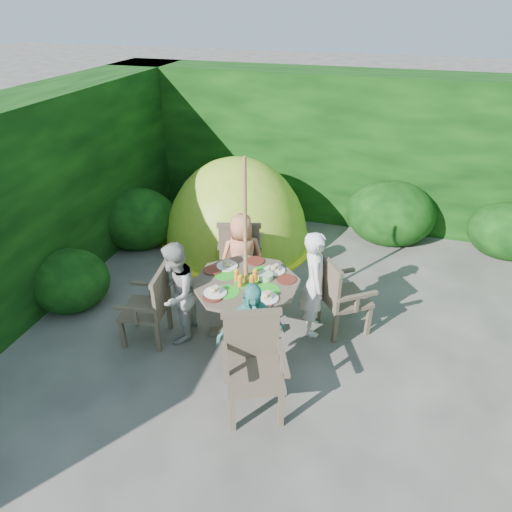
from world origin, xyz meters
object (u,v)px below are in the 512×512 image
(patio_table, at_px, (246,290))
(parasol_pole, at_px, (246,254))
(garden_chair_back, at_px, (240,251))
(child_back, at_px, (242,257))
(garden_chair_left, at_px, (151,305))
(garden_chair_front, at_px, (253,363))
(child_left, at_px, (176,293))
(garden_chair_right, at_px, (339,294))
(child_right, at_px, (315,284))
(child_front, at_px, (251,335))
(dome_tent, at_px, (237,242))

(patio_table, distance_m, parasol_pole, 0.48)
(garden_chair_back, bearing_deg, child_back, 98.01)
(garden_chair_left, xyz_separation_m, garden_chair_front, (1.42, -0.60, 0.04))
(parasol_pole, bearing_deg, child_left, -158.45)
(garden_chair_back, relative_size, child_back, 0.82)
(patio_table, distance_m, child_back, 0.80)
(child_left, bearing_deg, parasol_pole, 102.61)
(garden_chair_right, xyz_separation_m, child_left, (-1.77, -0.68, 0.11))
(parasol_pole, height_order, child_back, parasol_pole)
(garden_chair_left, relative_size, garden_chair_front, 0.93)
(child_right, bearing_deg, garden_chair_right, -86.96)
(garden_chair_right, height_order, garden_chair_back, garden_chair_back)
(parasol_pole, height_order, garden_chair_left, parasol_pole)
(child_front, distance_m, dome_tent, 3.16)
(patio_table, relative_size, child_right, 1.23)
(patio_table, relative_size, garden_chair_left, 1.80)
(garden_chair_front, distance_m, dome_tent, 3.44)
(child_left, bearing_deg, child_right, 102.61)
(child_back, relative_size, dome_tent, 0.42)
(child_front, bearing_deg, child_left, 123.13)
(parasol_pole, xyz_separation_m, garden_chair_front, (0.40, -1.02, -0.58))
(garden_chair_back, distance_m, child_back, 0.30)
(garden_chair_right, xyz_separation_m, garden_chair_left, (-2.05, -0.81, -0.02))
(garden_chair_left, bearing_deg, garden_chair_right, 102.96)
(parasol_pole, relative_size, garden_chair_right, 2.31)
(parasol_pole, height_order, garden_chair_front, parasol_pole)
(child_right, bearing_deg, child_front, 141.97)
(child_right, height_order, child_left, child_right)
(child_left, bearing_deg, garden_chair_right, 101.99)
(child_front, bearing_deg, garden_chair_front, -102.30)
(patio_table, relative_size, garden_chair_right, 1.71)
(garden_chair_front, xyz_separation_m, child_back, (-0.69, 1.76, 0.07))
(garden_chair_left, bearing_deg, garden_chair_back, 148.53)
(child_left, bearing_deg, patio_table, 102.68)
(patio_table, height_order, child_front, child_front)
(child_left, height_order, child_back, child_left)
(garden_chair_right, bearing_deg, child_right, 72.10)
(garden_chair_right, bearing_deg, garden_chair_front, 120.30)
(parasol_pole, relative_size, garden_chair_back, 2.25)
(patio_table, height_order, dome_tent, dome_tent)
(parasol_pole, distance_m, garden_chair_front, 1.24)
(child_right, bearing_deg, garden_chair_left, 97.52)
(garden_chair_back, height_order, child_right, child_right)
(child_left, bearing_deg, garden_chair_left, -73.95)
(garden_chair_back, xyz_separation_m, child_right, (1.15, -0.72, 0.14))
(parasol_pole, distance_m, child_left, 0.93)
(garden_chair_right, relative_size, garden_chair_back, 0.98)
(garden_chair_front, bearing_deg, garden_chair_left, 134.20)
(patio_table, relative_size, child_front, 1.33)
(child_right, xyz_separation_m, child_left, (-1.49, -0.59, -0.04))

